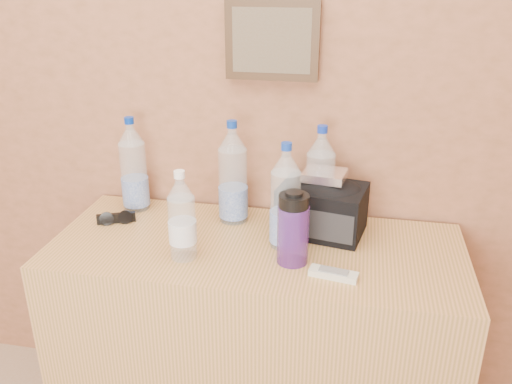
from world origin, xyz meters
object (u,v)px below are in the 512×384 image
toiletry_bag (322,206)px  foil_packet (324,175)px  nalgene_bottle (293,228)px  pet_large_b (233,178)px  dresser (256,348)px  pet_large_d (285,201)px  ac_remote (333,274)px  pet_large_a (134,169)px  pet_small (182,220)px  pet_large_c (320,182)px  sunglasses (116,218)px

toiletry_bag → foil_packet: size_ratio=2.03×
nalgene_bottle → pet_large_b: bearing=134.2°
dresser → pet_large_b: bearing=124.4°
pet_large_d → nalgene_bottle: size_ratio=1.49×
dresser → nalgene_bottle: size_ratio=5.75×
pet_large_d → ac_remote: 0.27m
foil_packet → pet_large_a: bearing=176.0°
pet_large_b → pet_large_a: bearing=175.7°
pet_large_b → pet_small: size_ratio=1.27×
pet_large_c → toiletry_bag: pet_large_c is taller
pet_large_a → pet_large_b: pet_large_b is taller
dresser → ac_remote: ac_remote is taller
toiletry_bag → ac_remote: bearing=-67.8°
pet_large_d → toiletry_bag: bearing=47.2°
pet_large_b → toiletry_bag: pet_large_b is taller
dresser → pet_large_a: 0.75m
dresser → foil_packet: (0.19, 0.14, 0.60)m
pet_large_b → sunglasses: bearing=-165.6°
pet_large_b → pet_large_c: size_ratio=1.02×
pet_small → sunglasses: 0.36m
dresser → pet_small: size_ratio=4.69×
pet_large_b → toiletry_bag: size_ratio=1.32×
dresser → pet_large_b: (-0.11, 0.16, 0.56)m
pet_large_a → ac_remote: size_ratio=2.45×
ac_remote → pet_small: bearing=-173.7°
pet_large_d → pet_small: bearing=-155.1°
pet_large_d → foil_packet: bearing=49.2°
pet_large_b → pet_large_d: pet_large_b is taller
pet_small → foil_packet: pet_small is taller
nalgene_bottle → ac_remote: bearing=-26.5°
sunglasses → toiletry_bag: (0.69, 0.07, 0.07)m
dresser → toiletry_bag: 0.55m
nalgene_bottle → foil_packet: nalgene_bottle is taller
pet_large_b → nalgene_bottle: (0.24, -0.24, -0.04)m
pet_large_a → sunglasses: bearing=-99.9°
ac_remote → foil_packet: (-0.06, 0.28, 0.19)m
sunglasses → toiletry_bag: 0.70m
dresser → toiletry_bag: size_ratio=4.86×
pet_large_d → toiletry_bag: 0.17m
pet_large_d → sunglasses: (-0.58, 0.04, -0.13)m
sunglasses → foil_packet: foil_packet is taller
dresser → ac_remote: bearing=-29.8°
pet_large_d → pet_large_a: bearing=163.1°
pet_small → nalgene_bottle: pet_small is taller
pet_large_b → nalgene_bottle: 0.34m
pet_large_c → nalgene_bottle: (-0.05, -0.26, -0.04)m
dresser → ac_remote: 0.50m
dresser → toiletry_bag: (0.19, 0.13, 0.50)m
dresser → toiletry_bag: bearing=34.3°
nalgene_bottle → pet_large_a: bearing=155.8°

